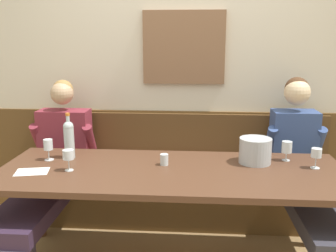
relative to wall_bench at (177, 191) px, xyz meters
name	(u,v)px	position (x,y,z in m)	size (l,w,h in m)	color
room_wall_back	(179,61)	(0.00, 0.26, 1.12)	(6.80, 0.12, 2.80)	beige
wood_wainscot_panel	(178,162)	(0.00, 0.21, 0.20)	(6.80, 0.03, 0.96)	brown
wall_bench	(177,191)	(0.00, 0.00, 0.00)	(2.64, 0.42, 0.94)	brown
dining_table	(172,180)	(0.00, -0.72, 0.38)	(2.34, 0.87, 0.73)	#513221
person_left_seat	(50,170)	(-0.98, -0.40, 0.31)	(0.54, 1.32, 1.25)	#332B36
person_center_right_seat	(304,169)	(0.97, -0.36, 0.36)	(0.47, 1.33, 1.29)	#252C30
ice_bucket	(255,151)	(0.57, -0.54, 0.54)	(0.22, 0.22, 0.18)	#B2B9BF
wine_bottle_amber_mid	(69,138)	(-0.77, -0.52, 0.60)	(0.07, 0.07, 0.34)	silver
wine_glass_right_end	(316,154)	(0.97, -0.62, 0.56)	(0.07, 0.07, 0.14)	silver
wine_glass_mid_right	(68,156)	(-0.68, -0.79, 0.56)	(0.07, 0.07, 0.14)	silver
wine_glass_left_end	(287,148)	(0.81, -0.47, 0.55)	(0.07, 0.07, 0.14)	silver
wine_glass_mid_left	(48,145)	(-0.90, -0.59, 0.56)	(0.07, 0.07, 0.15)	silver
water_tumbler_left	(164,160)	(-0.06, -0.63, 0.49)	(0.06, 0.06, 0.08)	silver
tasting_sheet_left_guest	(32,172)	(-0.92, -0.84, 0.45)	(0.21, 0.15, 0.00)	white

